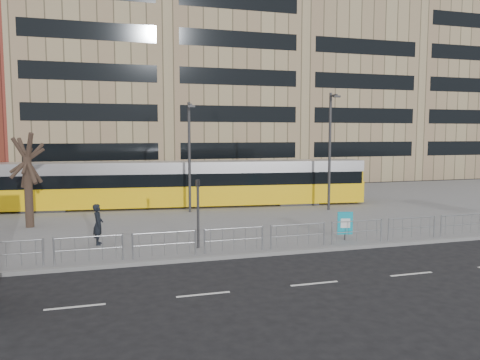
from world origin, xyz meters
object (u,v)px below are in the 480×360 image
object	(u,v)px
ad_panel	(345,224)
lamp_post_east	(330,146)
pedestrian	(98,224)
traffic_light_west	(198,204)
bare_tree	(26,131)
tram	(176,184)
lamp_post_west	(190,152)

from	to	relation	value
ad_panel	lamp_post_east	size ratio (longest dim) A/B	0.18
pedestrian	traffic_light_west	world-z (taller)	traffic_light_west
bare_tree	tram	bearing A→B (deg)	29.65
pedestrian	traffic_light_west	bearing A→B (deg)	-110.63
lamp_post_east	bare_tree	size ratio (longest dim) A/B	1.04
tram	lamp_post_east	bearing A→B (deg)	-17.86
lamp_post_west	bare_tree	world-z (taller)	bare_tree
traffic_light_west	bare_tree	size ratio (longest dim) A/B	0.41
tram	bare_tree	distance (m)	10.80
lamp_post_west	lamp_post_east	bearing A→B (deg)	-10.62
pedestrian	lamp_post_east	size ratio (longest dim) A/B	0.24
traffic_light_west	bare_tree	bearing A→B (deg)	120.71
tram	lamp_post_east	size ratio (longest dim) A/B	3.48
tram	pedestrian	size ratio (longest dim) A/B	14.29
lamp_post_east	tram	bearing A→B (deg)	155.88
tram	traffic_light_west	world-z (taller)	tram
ad_panel	lamp_post_east	bearing A→B (deg)	82.05
pedestrian	lamp_post_west	xyz separation A→B (m)	(5.68, 7.66, 2.98)
traffic_light_west	bare_tree	world-z (taller)	bare_tree
tram	lamp_post_west	xyz separation A→B (m)	(0.52, -2.62, 2.34)
bare_tree	ad_panel	bearing A→B (deg)	-26.80
pedestrian	lamp_post_west	size ratio (longest dim) A/B	0.27
ad_panel	lamp_post_west	world-z (taller)	lamp_post_west
ad_panel	traffic_light_west	size ratio (longest dim) A/B	0.44
bare_tree	lamp_post_east	bearing A→B (deg)	2.12
tram	traffic_light_west	distance (m)	12.24
ad_panel	traffic_light_west	bearing A→B (deg)	-169.36
tram	lamp_post_east	distance (m)	10.94
ad_panel	bare_tree	bearing A→B (deg)	167.44
lamp_post_west	bare_tree	size ratio (longest dim) A/B	0.96
tram	lamp_post_west	size ratio (longest dim) A/B	3.80
ad_panel	traffic_light_west	xyz separation A→B (m)	(-7.12, 0.45, 1.17)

